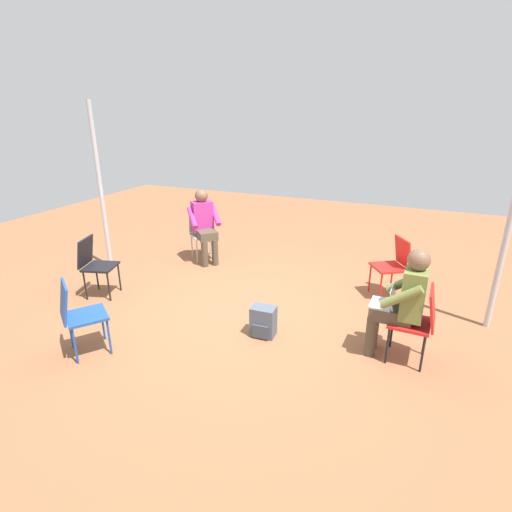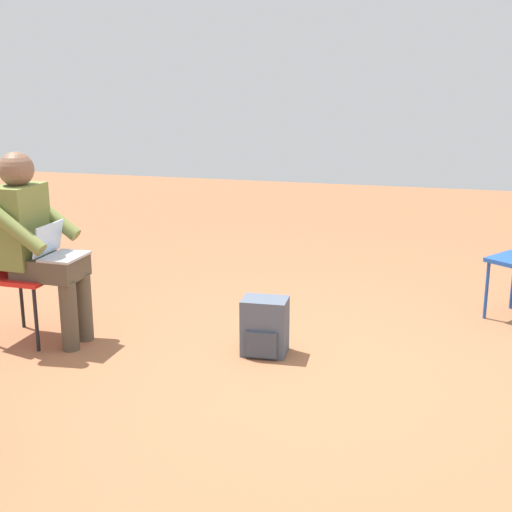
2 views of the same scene
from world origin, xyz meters
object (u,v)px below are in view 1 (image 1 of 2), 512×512
chair_north (95,262)px  chair_northeast (202,231)px  chair_south (418,319)px  person_in_magenta (204,222)px  chair_northwest (78,312)px  chair_southeast (394,263)px  backpack_near_laptop_user (263,323)px  person_with_laptop (403,298)px

chair_north → chair_northeast: 1.99m
chair_northeast → chair_south: same height
chair_south → person_in_magenta: 3.89m
chair_northwest → person_in_magenta: size_ratio=0.69×
chair_southeast → backpack_near_laptop_user: chair_southeast is taller
backpack_near_laptop_user → person_with_laptop: bearing=-84.0°
chair_southeast → backpack_near_laptop_user: size_ratio=2.36×
chair_northwest → chair_south: size_ratio=1.00×
chair_southeast → chair_north: bearing=80.1°
chair_south → person_in_magenta: person_in_magenta is taller
chair_northwest → backpack_near_laptop_user: chair_northwest is taller
chair_north → chair_south: bearing=74.0°
chair_northeast → chair_northwest: bearing=49.3°
chair_northeast → person_with_laptop: (-1.82, -3.43, 0.20)m
chair_north → chair_northeast: (1.90, -0.60, 0.00)m
chair_north → person_in_magenta: 1.94m
chair_northeast → backpack_near_laptop_user: size_ratio=2.36×
chair_south → backpack_near_laptop_user: chair_south is taller
person_with_laptop → backpack_near_laptop_user: person_with_laptop is taller
backpack_near_laptop_user → chair_south: bearing=-84.9°
chair_northeast → chair_southeast: bearing=128.5°
chair_north → chair_south: (0.07, -4.20, 0.00)m
chair_northwest → chair_northeast: same height
chair_south → chair_north: bearing=93.3°
chair_northwest → person_in_magenta: person_in_magenta is taller
person_in_magenta → backpack_near_laptop_user: 2.67m
chair_southeast → person_with_laptop: (-1.53, -0.21, 0.20)m
chair_northeast → person_with_laptop: bearing=105.6°
chair_north → person_with_laptop: person_with_laptop is taller
chair_south → chair_northwest: bearing=113.2°
chair_north → chair_south: 4.20m
chair_northwest → chair_southeast: bearing=79.9°
person_with_laptop → chair_northwest: bearing=114.3°
chair_north → backpack_near_laptop_user: 2.59m
chair_south → chair_southeast: bearing=16.0°
chair_southeast → person_with_laptop: bearing=154.8°
chair_northeast → person_in_magenta: 0.26m
backpack_near_laptop_user → chair_southeast: bearing=-36.8°
chair_southeast → backpack_near_laptop_user: (-1.69, 1.26, -0.34)m
chair_north → chair_northwest: (-1.18, -0.91, 0.00)m
chair_northwest → chair_northeast: size_ratio=1.00×
chair_north → chair_southeast: same height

